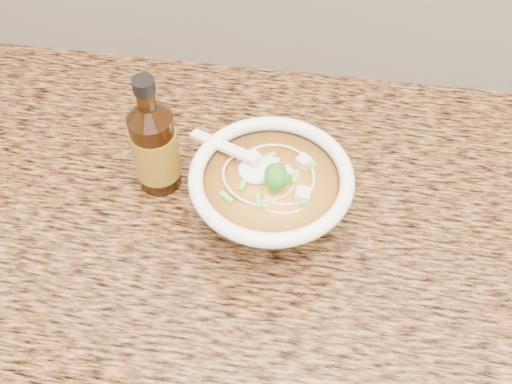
# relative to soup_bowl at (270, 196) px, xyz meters

# --- Properties ---
(cabinet) EXTENTS (4.00, 0.65, 0.86)m
(cabinet) POSITION_rel_soup_bowl_xyz_m (0.15, 0.01, -0.52)
(cabinet) COLOR #331A0F
(cabinet) RESTS_ON ground
(counter_slab) EXTENTS (4.00, 0.68, 0.04)m
(counter_slab) POSITION_rel_soup_bowl_xyz_m (0.15, 0.01, -0.07)
(counter_slab) COLOR brown
(counter_slab) RESTS_ON cabinet
(soup_bowl) EXTENTS (0.23, 0.22, 0.12)m
(soup_bowl) POSITION_rel_soup_bowl_xyz_m (0.00, 0.00, 0.00)
(soup_bowl) COLOR white
(soup_bowl) RESTS_ON counter_slab
(hot_sauce_bottle) EXTENTS (0.07, 0.07, 0.19)m
(hot_sauce_bottle) POSITION_rel_soup_bowl_xyz_m (-0.17, 0.05, 0.02)
(hot_sauce_bottle) COLOR #3D1C08
(hot_sauce_bottle) RESTS_ON counter_slab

